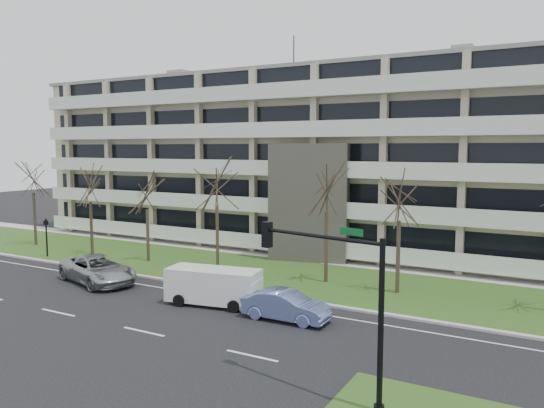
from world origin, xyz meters
The scene contains 17 objects.
ground centered at (0.00, 0.00, 0.00)m, with size 160.00×160.00×0.00m, color black.
grass_verge centered at (0.00, 13.00, 0.03)m, with size 90.00×10.00×0.06m, color #35551C.
curb centered at (0.00, 8.00, 0.06)m, with size 90.00×0.35×0.12m, color #B2B2AD.
sidewalk centered at (0.00, 18.50, 0.04)m, with size 90.00×2.00×0.08m, color #B2B2AD.
lane_edge_line centered at (0.00, 6.50, 0.01)m, with size 90.00×0.12×0.01m, color white.
apartment_building centered at (-0.01, 25.32, 7.61)m, with size 60.50×15.10×18.75m.
silver_pickup centered at (-8.98, 5.50, 0.87)m, with size 2.89×6.26×1.74m, color #A1A3A8.
blue_sedan centered at (5.08, 4.80, 0.75)m, with size 1.59×4.55×1.50m, color #7E90DB.
white_van centered at (0.40, 5.23, 1.21)m, with size 5.46×2.81×2.02m.
traffic_signal centered at (10.49, -1.75, 3.91)m, with size 5.14×1.29×6.04m.
pedestrian_signal centered at (-18.72, 9.25, 1.97)m, with size 0.33×0.28×3.09m.
tree_0 centered at (-24.00, 12.17, 6.56)m, with size 4.21×4.21×8.43m.
tree_1 centered at (-16.29, 11.63, 6.02)m, with size 3.87×3.87×7.74m.
tree_2 centered at (-10.55, 11.94, 5.56)m, with size 3.58×3.58×7.16m.
tree_3 centered at (-4.17, 12.04, 6.47)m, with size 4.16×4.16×8.32m.
tree_4 centered at (3.87, 12.72, 6.46)m, with size 4.15×4.15×8.30m.
tree_5 centered at (8.64, 12.40, 6.11)m, with size 3.93×3.93×7.85m.
Camera 1 is at (17.17, -18.29, 8.70)m, focal length 35.00 mm.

